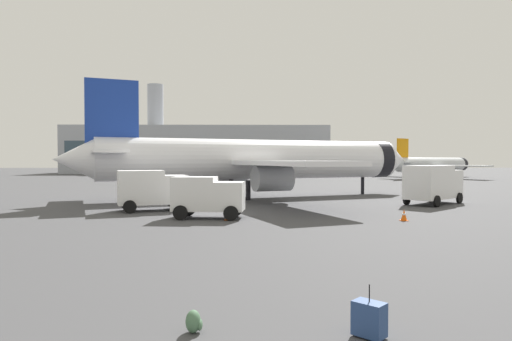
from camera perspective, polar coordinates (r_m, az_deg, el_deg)
airplane_at_gate at (r=43.29m, az=0.05°, el=1.37°), size 34.51×31.61×10.50m
airplane_taxiing at (r=97.62m, az=21.47°, el=0.70°), size 23.04×21.29×7.69m
service_truck at (r=33.07m, az=-13.10°, el=-2.22°), size 5.25×3.77×2.90m
fuel_truck at (r=39.68m, az=21.55°, el=-1.45°), size 6.05×5.82×3.20m
cargo_van at (r=28.25m, az=-6.16°, el=-3.12°), size 4.57×2.69×2.60m
safety_cone_near at (r=28.47m, az=18.26°, el=-5.39°), size 0.44×0.44×0.69m
safety_cone_mid at (r=27.42m, az=-3.55°, el=-5.51°), size 0.44×0.44×0.76m
rolling_suitcase at (r=9.99m, az=14.16°, el=-17.77°), size 0.74×0.73×1.10m
traveller_backpack at (r=10.11m, az=-7.88°, el=-18.47°), size 0.36×0.40×0.48m
terminal_building at (r=127.17m, az=-7.29°, el=2.64°), size 70.15×20.91×24.67m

